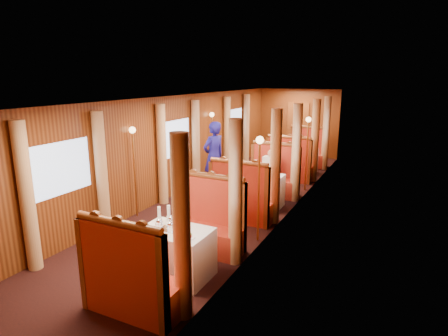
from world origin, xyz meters
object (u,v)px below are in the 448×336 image
Objects in this scene: banquette_near_fwd at (131,283)px; banquette_mid_fwd at (241,202)px; teapot_left at (159,226)px; table_far at (299,161)px; table_near at (175,253)px; passenger at (271,168)px; rose_vase_mid at (260,168)px; banquette_mid_aft at (273,178)px; rose_vase_far at (301,143)px; fruit_plate at (187,237)px; steward at (214,157)px; teapot_back at (171,222)px; banquette_near_aft at (208,226)px; teapot_right at (171,228)px; tea_tray at (166,229)px; table_mid at (259,191)px; banquette_far_fwd at (290,166)px; banquette_far_aft at (307,153)px.

banquette_mid_fwd is (0.00, 3.50, 0.00)m from banquette_near_fwd.
teapot_left is at bearing 102.53° from banquette_near_fwd.
table_far is at bearing 90.00° from banquette_near_fwd.
passenger reaches higher than table_near.
rose_vase_mid is (0.01, 3.50, 0.55)m from table_near.
rose_vase_far is at bearing 89.31° from banquette_mid_aft.
fruit_plate is 0.12× the size of steward.
teapot_back is 3.40m from rose_vase_mid.
steward is (-1.83, 4.30, 0.15)m from fruit_plate.
banquette_near_aft is at bearing 90.00° from banquette_near_fwd.
teapot_back is 0.72× the size of fruit_plate.
table_far is 4.79× the size of fruit_plate.
rose_vase_far reaches higher than teapot_right.
teapot_right is 4.40m from passenger.
banquette_near_aft reaches higher than tea_tray.
banquette_mid_aft is at bearing 90.00° from table_mid.
table_mid is 3.62m from teapot_left.
steward is (-1.55, -2.87, -0.01)m from rose_vase_far.
steward is at bearing 132.42° from banquette_mid_fwd.
passenger is (-0.00, 1.82, 0.32)m from banquette_mid_fwd.
table_far is at bearing 90.00° from banquette_mid_fwd.
banquette_far_fwd reaches higher than teapot_back.
passenger is (-0.01, 0.81, -0.19)m from rose_vase_mid.
rose_vase_far is at bearing 89.36° from passenger.
banquette_near_fwd is 1.00× the size of banquette_far_fwd.
table_near is at bearing 90.00° from banquette_near_fwd.
teapot_back is 0.44× the size of rose_vase_mid.
teapot_right is (0.20, -0.00, -0.00)m from teapot_left.
banquette_near_aft is 2.49m from table_mid.
teapot_left is (-0.21, -3.59, 0.44)m from table_mid.
teapot_right is at bearing -90.06° from banquette_far_fwd.
banquette_mid_aft is 4.43m from teapot_back.
steward is (-1.53, 0.65, -0.01)m from rose_vase_mid.
banquette_mid_fwd is at bearing -90.38° from rose_vase_far.
fruit_plate is 4.47m from passenger.
banquette_mid_fwd is at bearing 62.69° from steward.
banquette_mid_aft is at bearing -90.00° from banquette_far_fwd.
banquette_far_aft is at bearing 95.15° from teapot_right.
banquette_near_aft reaches higher than table_far.
banquette_mid_fwd is at bearing 90.00° from banquette_near_fwd.
banquette_mid_aft is at bearing 90.00° from banquette_near_fwd.
steward is at bearing -174.10° from passenger.
banquette_near_aft is 0.73× the size of steward.
table_far is (0.00, 3.50, 0.00)m from table_mid.
banquette_far_aft reaches higher than table_far.
rose_vase_mid reaches higher than table_mid.
banquette_mid_aft is 1.00× the size of banquette_far_fwd.
steward is at bearing 156.94° from table_mid.
rose_vase_mid is at bearing 89.16° from teapot_back.
banquette_mid_fwd is 2.55m from tea_tray.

